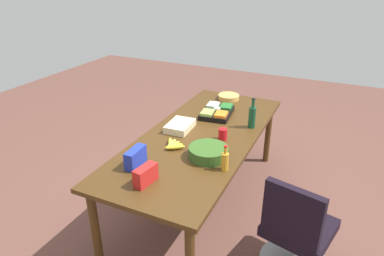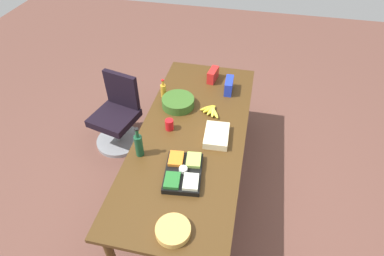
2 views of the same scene
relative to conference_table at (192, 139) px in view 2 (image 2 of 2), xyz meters
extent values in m
plane|color=brown|center=(0.00, 0.00, -0.72)|extent=(10.00, 10.00, 0.00)
cube|color=#482E13|center=(0.00, 0.00, 0.05)|extent=(2.44, 1.01, 0.04)
cylinder|color=#482E13|center=(-1.13, -0.41, -0.35)|extent=(0.07, 0.07, 0.76)
cylinder|color=#482E13|center=(-1.13, 0.41, -0.35)|extent=(0.07, 0.07, 0.76)
cylinder|color=gray|center=(-0.46, -1.05, -0.70)|extent=(0.56, 0.56, 0.05)
cylinder|color=gray|center=(-0.46, -1.05, -0.49)|extent=(0.06, 0.06, 0.36)
cube|color=black|center=(-0.46, -1.05, -0.32)|extent=(0.58, 0.58, 0.09)
cube|color=black|center=(-0.67, -1.00, -0.05)|extent=(0.16, 0.43, 0.44)
ellipsoid|color=gold|center=(-0.38, 0.08, 0.10)|extent=(0.13, 0.16, 0.04)
ellipsoid|color=yellow|center=(-0.36, 0.10, 0.10)|extent=(0.15, 0.14, 0.04)
ellipsoid|color=yellow|center=(-0.34, 0.13, 0.10)|extent=(0.17, 0.09, 0.04)
ellipsoid|color=yellow|center=(-0.33, 0.15, 0.10)|extent=(0.17, 0.05, 0.04)
ellipsoid|color=yellow|center=(-0.31, 0.17, 0.10)|extent=(0.17, 0.11, 0.04)
cube|color=#2136BB|center=(-0.74, 0.25, 0.15)|extent=(0.22, 0.09, 0.15)
cube|color=red|center=(-0.92, 0.04, 0.14)|extent=(0.21, 0.11, 0.14)
cube|color=black|center=(0.51, 0.04, 0.10)|extent=(0.45, 0.35, 0.05)
cube|color=orange|center=(0.40, -0.05, 0.14)|extent=(0.17, 0.14, 0.03)
cube|color=#256B2B|center=(0.63, -0.02, 0.14)|extent=(0.17, 0.14, 0.03)
cube|color=#A1C654|center=(0.38, 0.10, 0.14)|extent=(0.17, 0.14, 0.03)
cube|color=silver|center=(0.61, 0.12, 0.14)|extent=(0.17, 0.14, 0.03)
cylinder|color=white|center=(0.51, 0.04, 0.14)|extent=(0.08, 0.08, 0.04)
cylinder|color=#16472A|center=(0.36, -0.39, 0.18)|extent=(0.09, 0.09, 0.21)
cylinder|color=#16472A|center=(0.36, -0.39, 0.33)|extent=(0.04, 0.04, 0.08)
cylinder|color=black|center=(0.36, -0.39, 0.38)|extent=(0.04, 0.04, 0.01)
cylinder|color=red|center=(-0.01, -0.22, 0.13)|extent=(0.09, 0.09, 0.11)
cylinder|color=#DCAA52|center=(1.03, 0.09, 0.10)|extent=(0.30, 0.30, 0.06)
cylinder|color=gold|center=(-0.50, -0.42, 0.15)|extent=(0.07, 0.07, 0.15)
cylinder|color=gold|center=(-0.50, -0.42, 0.25)|extent=(0.03, 0.03, 0.06)
cylinder|color=red|center=(-0.50, -0.42, 0.28)|extent=(0.04, 0.04, 0.01)
cube|color=beige|center=(0.02, 0.24, 0.11)|extent=(0.33, 0.24, 0.07)
cylinder|color=#355D21|center=(-0.37, -0.23, 0.12)|extent=(0.37, 0.37, 0.10)
camera|label=1|loc=(-2.70, -1.17, 1.53)|focal=31.94mm
camera|label=2|loc=(2.12, 0.46, 2.14)|focal=29.52mm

